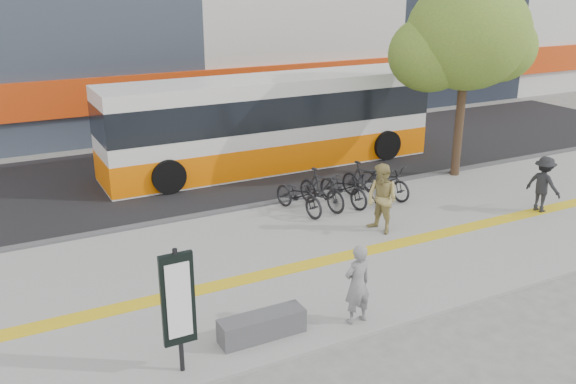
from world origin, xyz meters
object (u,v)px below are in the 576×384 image
pedestrian_tan (382,199)px  seated_woman (357,284)px  bench (262,326)px  pedestrian_dark (543,184)px  street_tree (464,37)px  signboard (178,301)px  bus (271,125)px

pedestrian_tan → seated_woman: bearing=-54.0°
seated_woman → pedestrian_tan: (2.96, 3.37, 0.11)m
bench → pedestrian_dark: (9.59, 2.21, 0.56)m
street_tree → signboard: bearing=-150.9°
bus → pedestrian_tan: size_ratio=6.40×
signboard → pedestrian_tan: signboard is taller
pedestrian_tan → pedestrian_dark: bearing=67.6°
street_tree → bus: 6.83m
street_tree → seated_woman: street_tree is taller
signboard → pedestrian_tan: size_ratio=1.23×
bench → street_tree: bearing=31.6°
pedestrian_dark → bench: bearing=93.9°
bench → pedestrian_tan: pedestrian_tan is taller
bus → seated_woman: size_ratio=7.32×
signboard → pedestrian_dark: 11.48m
street_tree → bench: bearing=-148.4°
bus → pedestrian_dark: size_ratio=7.31×
seated_woman → street_tree: bearing=-145.4°
signboard → bus: 11.92m
bench → seated_woman: size_ratio=1.02×
signboard → seated_woman: signboard is taller
bus → signboard: bearing=-122.9°
bench → pedestrian_tan: size_ratio=0.89×
pedestrian_tan → signboard: bearing=-75.0°
street_tree → bus: (-4.90, 3.68, -3.02)m
signboard → seated_woman: (3.40, -0.03, -0.50)m
street_tree → pedestrian_tan: (-5.02, -2.99, -3.54)m
pedestrian_dark → signboard: bearing=93.6°
seated_woman → pedestrian_tan: bearing=-135.2°
pedestrian_tan → pedestrian_dark: (4.83, -0.83, -0.11)m
signboard → pedestrian_dark: size_ratio=1.40×
bench → street_tree: 12.23m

